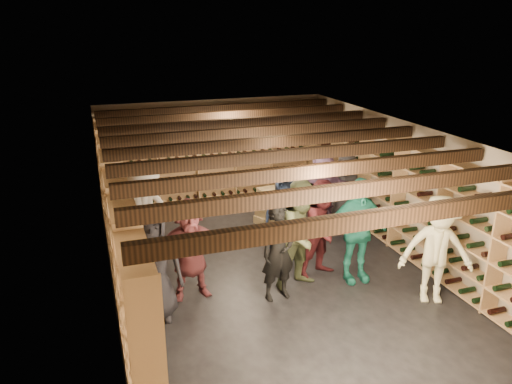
{
  "coord_description": "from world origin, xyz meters",
  "views": [
    {
      "loc": [
        -2.86,
        -7.55,
        4.16
      ],
      "look_at": [
        -0.21,
        0.2,
        1.34
      ],
      "focal_mm": 35.0,
      "sensor_mm": 36.0,
      "label": 1
    }
  ],
  "objects_px": {
    "person_8": "(324,229)",
    "person_12": "(346,189)",
    "person_0": "(153,265)",
    "crate_stack_left": "(268,207)",
    "person_5": "(190,249)",
    "person_2": "(302,234)",
    "crate_loose": "(294,199)",
    "person_1": "(279,252)",
    "person_3": "(437,250)",
    "person_11": "(322,190)",
    "crate_stack_right": "(269,198)",
    "person_4": "(357,230)",
    "person_9": "(145,210)",
    "person_6": "(284,214)"
  },
  "relations": [
    {
      "from": "person_3",
      "to": "person_5",
      "type": "bearing_deg",
      "value": -176.37
    },
    {
      "from": "crate_loose",
      "to": "person_2",
      "type": "height_order",
      "value": "person_2"
    },
    {
      "from": "person_3",
      "to": "person_11",
      "type": "height_order",
      "value": "person_3"
    },
    {
      "from": "person_1",
      "to": "person_2",
      "type": "height_order",
      "value": "person_2"
    },
    {
      "from": "person_9",
      "to": "crate_stack_right",
      "type": "bearing_deg",
      "value": 23.92
    },
    {
      "from": "crate_stack_right",
      "to": "person_5",
      "type": "bearing_deg",
      "value": -127.86
    },
    {
      "from": "person_1",
      "to": "person_5",
      "type": "xyz_separation_m",
      "value": [
        -1.28,
        0.5,
        0.03
      ]
    },
    {
      "from": "crate_stack_left",
      "to": "crate_loose",
      "type": "bearing_deg",
      "value": 43.4
    },
    {
      "from": "person_4",
      "to": "person_12",
      "type": "distance_m",
      "value": 2.48
    },
    {
      "from": "crate_stack_right",
      "to": "person_0",
      "type": "bearing_deg",
      "value": -130.48
    },
    {
      "from": "person_2",
      "to": "person_1",
      "type": "bearing_deg",
      "value": -170.87
    },
    {
      "from": "person_5",
      "to": "person_8",
      "type": "height_order",
      "value": "person_8"
    },
    {
      "from": "person_0",
      "to": "crate_stack_left",
      "type": "bearing_deg",
      "value": 55.12
    },
    {
      "from": "person_5",
      "to": "person_8",
      "type": "xyz_separation_m",
      "value": [
        2.27,
        -0.03,
        0.04
      ]
    },
    {
      "from": "person_3",
      "to": "person_12",
      "type": "relative_size",
      "value": 1.11
    },
    {
      "from": "crate_stack_left",
      "to": "person_3",
      "type": "height_order",
      "value": "person_3"
    },
    {
      "from": "person_4",
      "to": "person_12",
      "type": "xyz_separation_m",
      "value": [
        1.03,
        2.25,
        -0.12
      ]
    },
    {
      "from": "crate_stack_left",
      "to": "person_6",
      "type": "distance_m",
      "value": 1.59
    },
    {
      "from": "person_1",
      "to": "person_5",
      "type": "distance_m",
      "value": 1.37
    },
    {
      "from": "person_5",
      "to": "person_3",
      "type": "bearing_deg",
      "value": -21.01
    },
    {
      "from": "person_0",
      "to": "person_12",
      "type": "bearing_deg",
      "value": 37.18
    },
    {
      "from": "person_11",
      "to": "person_9",
      "type": "bearing_deg",
      "value": -155.07
    },
    {
      "from": "crate_stack_left",
      "to": "person_12",
      "type": "distance_m",
      "value": 1.71
    },
    {
      "from": "crate_loose",
      "to": "person_1",
      "type": "height_order",
      "value": "person_1"
    },
    {
      "from": "person_8",
      "to": "person_12",
      "type": "distance_m",
      "value": 2.41
    },
    {
      "from": "crate_stack_left",
      "to": "person_11",
      "type": "relative_size",
      "value": 0.41
    },
    {
      "from": "person_8",
      "to": "person_11",
      "type": "xyz_separation_m",
      "value": [
        0.92,
        1.91,
        -0.02
      ]
    },
    {
      "from": "person_0",
      "to": "person_12",
      "type": "relative_size",
      "value": 1.09
    },
    {
      "from": "person_4",
      "to": "person_3",
      "type": "bearing_deg",
      "value": -47.49
    },
    {
      "from": "person_6",
      "to": "person_3",
      "type": "bearing_deg",
      "value": -47.25
    },
    {
      "from": "crate_loose",
      "to": "person_3",
      "type": "bearing_deg",
      "value": -86.72
    },
    {
      "from": "crate_stack_right",
      "to": "crate_stack_left",
      "type": "bearing_deg",
      "value": -112.9
    },
    {
      "from": "person_5",
      "to": "person_2",
      "type": "bearing_deg",
      "value": -8.39
    },
    {
      "from": "person_4",
      "to": "crate_stack_left",
      "type": "bearing_deg",
      "value": 103.13
    },
    {
      "from": "person_2",
      "to": "person_8",
      "type": "relative_size",
      "value": 1.07
    },
    {
      "from": "crate_stack_right",
      "to": "person_2",
      "type": "xyz_separation_m",
      "value": [
        -0.75,
        -3.51,
        0.66
      ]
    },
    {
      "from": "person_2",
      "to": "person_4",
      "type": "xyz_separation_m",
      "value": [
        0.93,
        -0.11,
        -0.01
      ]
    },
    {
      "from": "person_4",
      "to": "person_8",
      "type": "xyz_separation_m",
      "value": [
        -0.43,
        0.34,
        -0.05
      ]
    },
    {
      "from": "person_8",
      "to": "person_12",
      "type": "height_order",
      "value": "person_8"
    },
    {
      "from": "person_1",
      "to": "person_12",
      "type": "distance_m",
      "value": 3.43
    },
    {
      "from": "crate_loose",
      "to": "person_1",
      "type": "bearing_deg",
      "value": -116.34
    },
    {
      "from": "person_0",
      "to": "crate_loose",
      "type": "bearing_deg",
      "value": 54.44
    },
    {
      "from": "person_5",
      "to": "person_12",
      "type": "bearing_deg",
      "value": 26.88
    },
    {
      "from": "person_12",
      "to": "person_6",
      "type": "bearing_deg",
      "value": -154.52
    },
    {
      "from": "person_4",
      "to": "person_0",
      "type": "bearing_deg",
      "value": -175.68
    },
    {
      "from": "person_3",
      "to": "person_4",
      "type": "relative_size",
      "value": 0.96
    },
    {
      "from": "person_1",
      "to": "person_11",
      "type": "bearing_deg",
      "value": 44.06
    },
    {
      "from": "crate_loose",
      "to": "person_6",
      "type": "xyz_separation_m",
      "value": [
        -1.28,
        -2.49,
        0.7
      ]
    },
    {
      "from": "crate_stack_right",
      "to": "person_8",
      "type": "distance_m",
      "value": 3.34
    },
    {
      "from": "person_2",
      "to": "crate_stack_left",
      "type": "bearing_deg",
      "value": 65.07
    }
  ]
}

